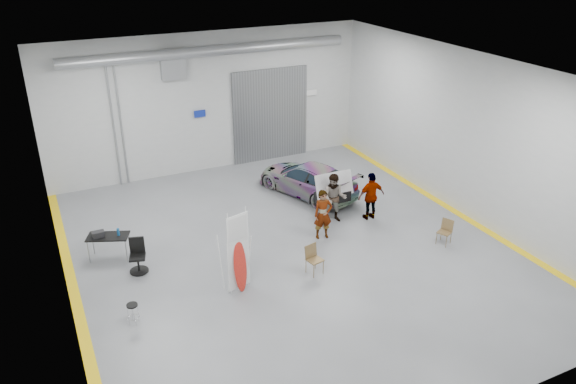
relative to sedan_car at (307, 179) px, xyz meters
name	(u,v)px	position (x,y,z in m)	size (l,w,h in m)	color
ground	(291,250)	(-2.53, -3.74, -0.64)	(16.00, 16.00, 0.00)	slate
room_shell	(269,114)	(-2.30, -1.52, 3.43)	(14.02, 16.18, 6.01)	#B1B4B6
sedan_car	(307,179)	(0.00, 0.00, 0.00)	(1.81, 4.44, 1.29)	white
person_a	(323,214)	(-1.18, -3.42, 0.24)	(0.65, 0.42, 1.78)	olive
person_b	(334,198)	(-0.22, -2.52, 0.28)	(0.90, 0.69, 1.84)	slate
person_c	(371,196)	(1.09, -2.93, 0.27)	(1.06, 0.44, 1.82)	brown
surfboard_display	(238,260)	(-4.96, -5.16, 0.43)	(0.74, 0.34, 2.66)	white
folding_chair_near	(314,265)	(-2.49, -5.28, -0.35)	(0.52, 0.54, 0.93)	brown
folding_chair_far	(444,237)	(2.31, -5.58, -0.37)	(0.53, 0.66, 0.87)	brown
shop_stool	(133,314)	(-8.07, -5.36, -0.33)	(0.32, 0.32, 0.63)	black
work_table	(105,236)	(-8.13, -1.61, 0.17)	(1.45, 1.10, 1.06)	gray
office_chair	(137,258)	(-7.40, -2.79, -0.16)	(0.60, 0.62, 1.10)	black
trunk_lid	(332,182)	(0.00, -1.97, 0.66)	(1.50, 0.91, 0.04)	silver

